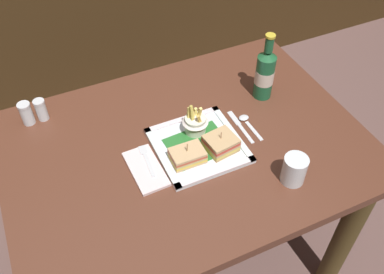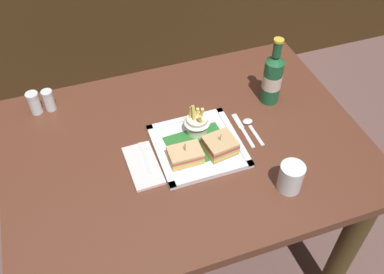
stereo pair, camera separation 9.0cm
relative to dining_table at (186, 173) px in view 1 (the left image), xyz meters
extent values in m
plane|color=brown|center=(0.00, 0.00, -0.60)|extent=(6.00, 6.00, 0.00)
cube|color=brown|center=(0.00, 0.00, 0.13)|extent=(1.15, 0.84, 0.04)
cylinder|color=#48391A|center=(0.50, -0.34, -0.25)|extent=(0.08, 0.08, 0.71)
cylinder|color=#4D3829|center=(-0.50, 0.34, -0.25)|extent=(0.08, 0.08, 0.71)
cylinder|color=#4B3727|center=(0.50, 0.34, -0.25)|extent=(0.08, 0.08, 0.71)
cube|color=white|center=(0.03, -0.03, 0.15)|extent=(0.27, 0.27, 0.01)
cube|color=#28702D|center=(0.03, -0.03, 0.16)|extent=(0.20, 0.16, 0.00)
cube|color=silver|center=(0.03, -0.15, 0.16)|extent=(0.27, 0.02, 0.01)
cube|color=silver|center=(0.03, 0.10, 0.16)|extent=(0.27, 0.02, 0.01)
cube|color=white|center=(-0.09, -0.03, 0.16)|extent=(0.02, 0.27, 0.01)
cube|color=white|center=(0.16, -0.03, 0.16)|extent=(0.02, 0.27, 0.01)
cube|color=#DAAB7F|center=(-0.03, -0.07, 0.16)|extent=(0.10, 0.07, 0.01)
cube|color=#EDC048|center=(-0.03, -0.07, 0.17)|extent=(0.10, 0.07, 0.01)
cube|color=tan|center=(-0.03, -0.07, 0.18)|extent=(0.10, 0.07, 0.01)
cube|color=#C85438|center=(-0.03, -0.07, 0.18)|extent=(0.10, 0.07, 0.01)
cube|color=tan|center=(-0.03, -0.07, 0.19)|extent=(0.10, 0.07, 0.01)
cylinder|color=tan|center=(-0.03, -0.07, 0.19)|extent=(0.00, 0.00, 0.07)
cube|color=tan|center=(0.09, -0.07, 0.16)|extent=(0.10, 0.10, 0.01)
cube|color=#E1C453|center=(0.09, -0.07, 0.17)|extent=(0.10, 0.10, 0.01)
cube|color=tan|center=(0.09, -0.07, 0.18)|extent=(0.10, 0.10, 0.01)
cube|color=#CD4535|center=(0.09, -0.07, 0.19)|extent=(0.10, 0.10, 0.01)
cube|color=tan|center=(0.09, -0.07, 0.20)|extent=(0.10, 0.10, 0.01)
cylinder|color=tan|center=(0.09, -0.07, 0.19)|extent=(0.00, 0.00, 0.07)
cylinder|color=silver|center=(0.05, 0.03, 0.18)|extent=(0.07, 0.07, 0.06)
cone|color=silver|center=(0.05, 0.03, 0.21)|extent=(0.09, 0.09, 0.03)
cube|color=#D6C152|center=(0.04, 0.03, 0.23)|extent=(0.01, 0.02, 0.08)
cube|color=#F1D171|center=(0.06, 0.03, 0.22)|extent=(0.01, 0.02, 0.07)
cube|color=#E1C65F|center=(0.03, 0.05, 0.22)|extent=(0.02, 0.02, 0.06)
cube|color=#ECDC76|center=(0.05, 0.04, 0.22)|extent=(0.01, 0.01, 0.06)
cube|color=#E6B851|center=(0.05, 0.01, 0.22)|extent=(0.02, 0.01, 0.06)
cube|color=#F2D073|center=(0.04, 0.03, 0.21)|extent=(0.01, 0.02, 0.05)
cylinder|color=#1B5A36|center=(0.35, 0.11, 0.23)|extent=(0.07, 0.07, 0.17)
cone|color=#205D33|center=(0.35, 0.11, 0.32)|extent=(0.07, 0.07, 0.02)
cylinder|color=#1B5631|center=(0.35, 0.11, 0.36)|extent=(0.03, 0.03, 0.06)
cylinder|color=gold|center=(0.35, 0.11, 0.39)|extent=(0.03, 0.03, 0.01)
cylinder|color=beige|center=(0.35, 0.11, 0.23)|extent=(0.07, 0.07, 0.05)
cylinder|color=silver|center=(0.23, -0.26, 0.19)|extent=(0.07, 0.07, 0.09)
cylinder|color=silver|center=(0.23, -0.26, 0.17)|extent=(0.06, 0.06, 0.04)
cube|color=silver|center=(-0.16, -0.05, 0.15)|extent=(0.10, 0.18, 0.01)
cube|color=silver|center=(-0.14, -0.04, 0.16)|extent=(0.02, 0.10, 0.00)
cube|color=silver|center=(-0.14, 0.03, 0.16)|extent=(0.03, 0.04, 0.00)
cube|color=silver|center=(0.20, -0.04, 0.15)|extent=(0.01, 0.09, 0.00)
cube|color=silver|center=(0.20, 0.04, 0.15)|extent=(0.02, 0.07, 0.00)
cube|color=silver|center=(0.23, -0.04, 0.15)|extent=(0.01, 0.10, 0.00)
ellipsoid|color=silver|center=(0.23, 0.03, 0.15)|extent=(0.03, 0.03, 0.01)
cylinder|color=silver|center=(-0.44, 0.31, 0.18)|extent=(0.04, 0.04, 0.07)
cylinder|color=white|center=(-0.44, 0.31, 0.17)|extent=(0.04, 0.04, 0.04)
cylinder|color=silver|center=(-0.44, 0.31, 0.22)|extent=(0.04, 0.04, 0.01)
cylinder|color=silver|center=(-0.39, 0.31, 0.18)|extent=(0.04, 0.04, 0.07)
cylinder|color=#313521|center=(-0.39, 0.31, 0.17)|extent=(0.03, 0.03, 0.04)
cylinder|color=silver|center=(-0.39, 0.31, 0.22)|extent=(0.04, 0.04, 0.01)
camera|label=1|loc=(-0.37, -0.85, 1.15)|focal=39.75mm
camera|label=2|loc=(-0.29, -0.89, 1.15)|focal=39.75mm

